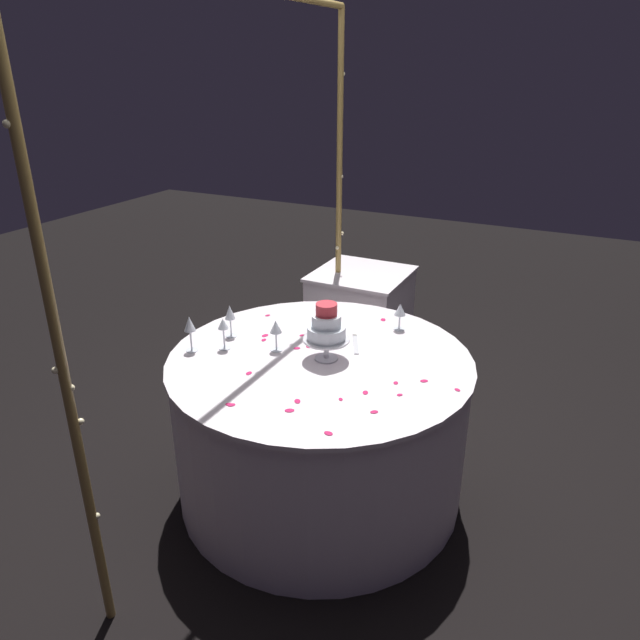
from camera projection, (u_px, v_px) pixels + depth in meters
The scene contains 33 objects.
ground_plane at pixel (320, 487), 3.12m from camera, with size 12.00×12.00×0.00m, color black.
decorative_arch at pixel (239, 187), 2.67m from camera, with size 2.23×0.06×2.36m.
main_table at pixel (320, 426), 2.96m from camera, with size 1.46×1.46×0.77m.
side_table at pixel (360, 329), 4.00m from camera, with size 0.59×0.59×0.81m.
tiered_cake at pixel (326, 328), 2.73m from camera, with size 0.22×0.22×0.28m.
wine_glass_0 at pixel (230, 314), 2.98m from camera, with size 0.06×0.06×0.17m.
wine_glass_1 at pixel (190, 326), 2.82m from camera, with size 0.06×0.06×0.18m.
wine_glass_2 at pixel (400, 311), 3.07m from camera, with size 0.06×0.06×0.14m.
wine_glass_3 at pixel (276, 328), 2.84m from camera, with size 0.06×0.06×0.16m.
wine_glass_4 at pixel (223, 326), 2.85m from camera, with size 0.06×0.06×0.16m.
cake_knife at pixel (355, 339), 2.99m from camera, with size 0.28×0.15×0.01m.
rose_petal_0 at pixel (400, 395), 2.49m from camera, with size 0.03×0.02×0.00m, color #C61951.
rose_petal_1 at pixel (374, 412), 2.37m from camera, with size 0.03×0.02×0.00m, color #C61951.
rose_petal_2 at pixel (277, 328), 3.12m from camera, with size 0.03×0.02×0.00m, color #C61951.
rose_petal_3 at pixel (365, 392), 2.51m from camera, with size 0.03×0.02×0.00m, color #C61951.
rose_petal_4 at pixel (297, 401), 2.44m from camera, with size 0.04×0.03×0.00m, color #C61951.
rose_petal_5 at pixel (229, 404), 2.42m from camera, with size 0.03×0.02×0.00m, color #C61951.
rose_petal_6 at pixel (232, 405), 2.42m from camera, with size 0.03×0.02×0.00m, color #C61951.
rose_petal_7 at pixel (297, 348), 2.90m from camera, with size 0.03×0.02×0.00m, color #C61951.
rose_petal_8 at pixel (396, 383), 2.58m from camera, with size 0.03×0.02×0.00m, color #C61951.
rose_petal_9 at pixel (308, 347), 2.91m from camera, with size 0.03×0.02×0.00m, color #C61951.
rose_petal_10 at pixel (457, 390), 2.53m from camera, with size 0.03×0.02×0.00m, color #C61951.
rose_petal_11 at pixel (302, 335), 3.04m from camera, with size 0.03×0.02×0.00m, color #C61951.
rose_petal_12 at pixel (328, 433), 2.23m from camera, with size 0.04×0.03×0.00m, color #C61951.
rose_petal_13 at pixel (290, 410), 2.38m from camera, with size 0.04×0.03×0.00m, color #C61951.
rose_petal_14 at pixel (383, 320), 3.22m from camera, with size 0.04×0.03×0.00m, color #C61951.
rose_petal_15 at pixel (313, 335), 3.04m from camera, with size 0.04×0.03×0.00m, color #C61951.
rose_petal_16 at pixel (249, 373), 2.66m from camera, with size 0.03×0.02×0.00m, color #C61951.
rose_petal_17 at pixel (265, 335), 3.03m from camera, with size 0.04×0.03×0.00m, color #C61951.
rose_petal_18 at pixel (341, 399), 2.46m from camera, with size 0.02×0.02×0.00m, color #C61951.
rose_petal_19 at pixel (424, 381), 2.60m from camera, with size 0.04×0.02×0.00m, color #C61951.
rose_petal_20 at pixel (264, 340), 2.99m from camera, with size 0.03×0.02×0.00m, color #C61951.
rose_petal_21 at pixel (268, 315), 3.28m from camera, with size 0.03×0.02×0.00m, color #C61951.
Camera 1 is at (-2.24, -1.12, 2.06)m, focal length 33.16 mm.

